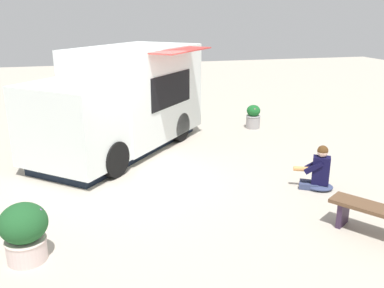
# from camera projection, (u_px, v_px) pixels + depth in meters

# --- Properties ---
(ground_plane) EXTENTS (40.00, 40.00, 0.00)m
(ground_plane) POSITION_uv_depth(u_px,v_px,m) (142.00, 173.00, 8.95)
(ground_plane) COLOR #B9AF9E
(food_truck) EXTENTS (4.75, 5.02, 2.48)m
(food_truck) POSITION_uv_depth(u_px,v_px,m) (123.00, 103.00, 10.25)
(food_truck) COLOR white
(food_truck) RESTS_ON ground_plane
(person_customer) EXTENTS (0.81, 0.65, 0.89)m
(person_customer) POSITION_uv_depth(u_px,v_px,m) (319.00, 172.00, 8.09)
(person_customer) COLOR #374166
(person_customer) RESTS_ON ground_plane
(planter_flowering_far) EXTENTS (0.43, 0.43, 0.70)m
(planter_flowering_far) POSITION_uv_depth(u_px,v_px,m) (253.00, 117.00, 12.35)
(planter_flowering_far) COLOR #989596
(planter_flowering_far) RESTS_ON ground_plane
(planter_flowering_side) EXTENTS (0.65, 0.65, 0.85)m
(planter_flowering_side) POSITION_uv_depth(u_px,v_px,m) (24.00, 231.00, 5.71)
(planter_flowering_side) COLOR beige
(planter_flowering_side) RESTS_ON ground_plane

